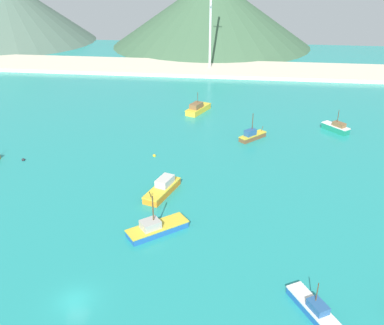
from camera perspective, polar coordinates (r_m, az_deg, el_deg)
name	(u,v)px	position (r m, az deg, el deg)	size (l,w,h in m)	color
ground	(136,182)	(77.52, -7.57, -2.65)	(260.00, 280.00, 0.50)	teal
fishing_boat_1	(313,307)	(52.68, 16.08, -18.35)	(5.50, 7.38, 4.50)	#1E5BA8
fishing_boat_4	(156,228)	(62.92, -4.88, -8.82)	(9.04, 8.09, 6.31)	#1E5BA8
fishing_boat_5	(252,136)	(94.87, 8.15, 3.64)	(6.23, 6.55, 6.14)	brown
fishing_boat_7	(198,109)	(110.97, 0.80, 7.34)	(6.15, 9.24, 5.40)	gold
fishing_boat_9	(336,128)	(103.93, 18.96, 4.51)	(6.04, 6.43, 5.28)	#198466
fishing_boat_10	(163,188)	(72.57, -3.99, -3.51)	(5.40, 9.38, 2.62)	orange
buoy_0	(23,160)	(90.87, -21.92, 0.33)	(0.67, 0.67, 0.67)	#232328
buoy_1	(154,156)	(86.45, -5.13, 0.93)	(0.64, 0.64, 0.64)	gold
beach_strip	(193,68)	(155.86, 0.11, 12.70)	(247.00, 23.52, 1.20)	beige
hill_west	(4,9)	(227.21, -24.20, 18.50)	(82.37, 82.37, 30.00)	#4C6656
hill_central	(212,11)	(201.41, 2.69, 19.82)	(90.23, 90.23, 29.56)	#3D6042
radio_tower	(210,18)	(151.10, 2.53, 19.05)	(3.57, 2.86, 35.73)	silver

